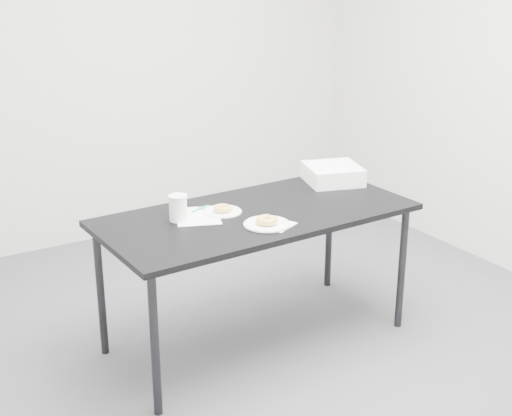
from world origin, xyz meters
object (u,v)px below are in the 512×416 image
coffee_cup (178,208)px  bakery_box (333,174)px  scorecard (198,216)px  donut_near (267,220)px  plate_far (223,212)px  table (257,222)px  pen (200,209)px  plate_near (267,224)px  donut_far (223,208)px

coffee_cup → bakery_box: 1.09m
scorecard → donut_near: 0.39m
scorecard → plate_far: size_ratio=1.40×
table → plate_far: 0.19m
pen → plate_far: size_ratio=0.65×
plate_near → donut_far: (-0.10, 0.29, 0.02)m
plate_near → donut_far: size_ratio=2.48×
plate_far → coffee_cup: 0.27m
plate_far → coffee_cup: (-0.26, 0.01, 0.07)m
plate_far → coffee_cup: coffee_cup is taller
scorecard → coffee_cup: coffee_cup is taller
table → pen: 0.32m
plate_far → bakery_box: bearing=8.5°
scorecard → plate_near: 0.39m
bakery_box → donut_far: bearing=-154.4°
plate_near → bakery_box: (0.73, 0.42, 0.05)m
plate_far → donut_far: bearing=-90.0°
table → plate_near: (-0.06, -0.20, 0.06)m
donut_far → bakery_box: size_ratio=0.31×
scorecard → coffee_cup: bearing=-155.8°
donut_near → coffee_cup: bearing=139.7°
table → bakery_box: bearing=15.9°
scorecard → plate_near: plate_near is taller
donut_far → bakery_box: (0.83, 0.12, 0.03)m
table → donut_far: (-0.16, 0.09, 0.08)m
pen → plate_near: pen is taller
donut_far → pen: bearing=131.8°
pen → bakery_box: size_ratio=0.43×
table → plate_far: (-0.16, 0.09, 0.06)m
pen → donut_far: 0.13m
donut_near → plate_near: bearing=0.0°
donut_far → bakery_box: bearing=8.5°
donut_near → donut_far: (-0.10, 0.29, -0.01)m
table → bakery_box: bakery_box is taller
table → pen: pen is taller
pen → plate_far: (0.09, -0.10, -0.00)m
scorecard → donut_far: (0.14, -0.01, 0.02)m
table → donut_far: 0.20m
plate_near → donut_near: bearing=180.0°
plate_far → plate_near: bearing=-71.6°
pen → donut_near: donut_near is taller
table → coffee_cup: size_ratio=12.40×
donut_far → coffee_cup: 0.26m
pen → coffee_cup: size_ratio=0.97×
donut_near → coffee_cup: (-0.35, 0.30, 0.04)m
scorecard → pen: pen is taller
donut_near → plate_far: size_ratio=0.55×
donut_far → coffee_cup: bearing=178.2°
scorecard → plate_far: bearing=15.4°
donut_near → donut_far: bearing=108.4°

